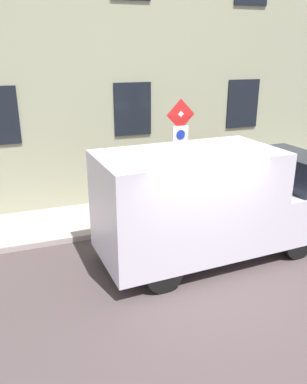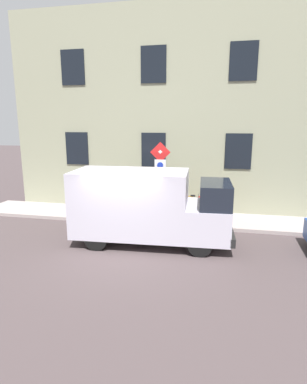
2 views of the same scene
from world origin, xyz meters
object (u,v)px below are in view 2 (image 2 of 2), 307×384
object	(u,v)px
bicycle_orange	(187,206)
bicycle_green	(165,204)
bicycle_red	(209,207)
sign_post_stacked	(160,173)
pedestrian	(227,199)
delivery_van	(148,205)

from	to	relation	value
bicycle_orange	bicycle_green	size ratio (longest dim) A/B	1.00
bicycle_orange	bicycle_red	bearing A→B (deg)	-179.00
sign_post_stacked	bicycle_red	distance (m)	2.84
bicycle_orange	bicycle_green	bearing A→B (deg)	1.05
sign_post_stacked	bicycle_red	size ratio (longest dim) A/B	1.79
bicycle_green	pedestrian	bearing A→B (deg)	164.41
bicycle_orange	delivery_van	bearing A→B (deg)	74.28
sign_post_stacked	delivery_van	xyz separation A→B (m)	(-1.91, 0.05, -0.79)
sign_post_stacked	delivery_van	bearing A→B (deg)	178.42
bicycle_orange	sign_post_stacked	bearing A→B (deg)	56.65
bicycle_green	bicycle_red	bearing A→B (deg)	179.61
pedestrian	delivery_van	bearing A→B (deg)	1.80
bicycle_green	sign_post_stacked	bearing A→B (deg)	91.16
bicycle_green	pedestrian	xyz separation A→B (m)	(-0.72, -2.63, 0.56)
pedestrian	bicycle_green	bearing A→B (deg)	-57.35
bicycle_green	bicycle_orange	bearing A→B (deg)	179.64
delivery_van	pedestrian	world-z (taller)	delivery_van
sign_post_stacked	pedestrian	xyz separation A→B (m)	(0.64, -2.60, -1.05)
bicycle_orange	bicycle_green	distance (m)	0.97
bicycle_orange	bicycle_green	xyz separation A→B (m)	(-0.00, 0.97, 0.00)
bicycle_orange	pedestrian	distance (m)	1.90
pedestrian	bicycle_orange	bearing A→B (deg)	-65.41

